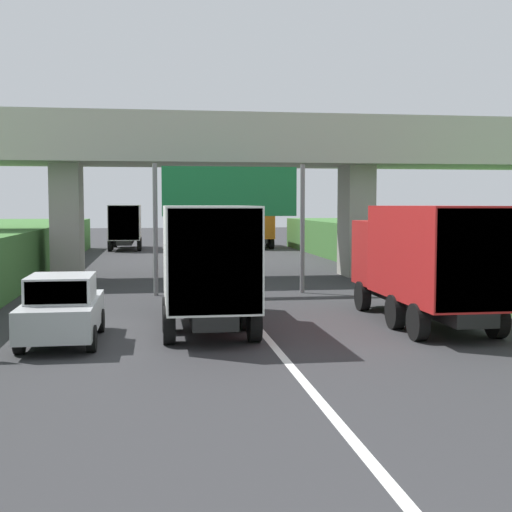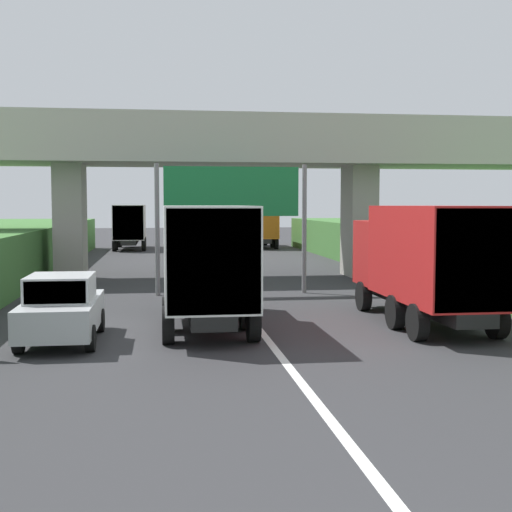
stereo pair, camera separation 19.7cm
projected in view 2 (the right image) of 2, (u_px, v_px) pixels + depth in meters
lane_centre_stripe at (231, 293)px, 27.06m from camera, size 0.20×86.41×0.01m
overpass_bridge at (219, 158)px, 32.37m from camera, size 40.00×4.80×7.53m
overhead_highway_sign at (232, 199)px, 26.46m from camera, size 5.88×0.18×5.03m
truck_orange at (258, 224)px, 55.73m from camera, size 2.44×7.30×3.44m
truck_white at (130, 224)px, 53.39m from camera, size 2.44×7.30×3.44m
truck_red at (425, 258)px, 19.80m from camera, size 2.44×7.30×3.44m
truck_black at (205, 259)px, 19.43m from camera, size 2.44×7.30×3.44m
car_silver at (62, 309)px, 17.33m from camera, size 1.86×4.10×1.72m
car_yellow at (226, 245)px, 44.92m from camera, size 1.86×4.10×1.72m
construction_barrel_2 at (462, 302)px, 21.29m from camera, size 0.57×0.57×0.90m
construction_barrel_3 at (415, 286)px, 25.61m from camera, size 0.57×0.57×0.90m
construction_barrel_4 at (380, 274)px, 29.92m from camera, size 0.57×0.57×0.90m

